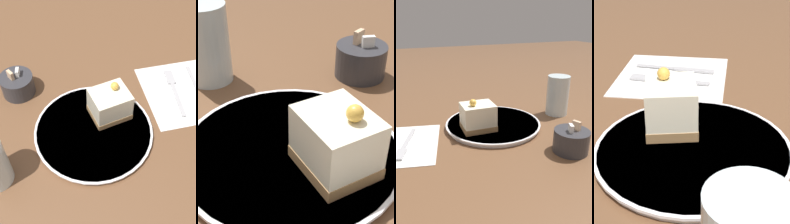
{
  "view_description": "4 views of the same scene",
  "coord_description": "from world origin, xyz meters",
  "views": [
    {
      "loc": [
        -0.19,
        -0.36,
        0.6
      ],
      "look_at": [
        0.01,
        0.03,
        0.06
      ],
      "focal_mm": 50.0,
      "sensor_mm": 36.0,
      "label": 1
    },
    {
      "loc": [
        0.29,
        -0.15,
        0.31
      ],
      "look_at": [
        -0.02,
        0.04,
        0.06
      ],
      "focal_mm": 60.0,
      "sensor_mm": 36.0,
      "label": 2
    },
    {
      "loc": [
        0.25,
        0.64,
        0.3
      ],
      "look_at": [
        -0.01,
        0.02,
        0.04
      ],
      "focal_mm": 40.0,
      "sensor_mm": 36.0,
      "label": 3
    },
    {
      "loc": [
        -0.43,
        0.08,
        0.31
      ],
      "look_at": [
        -0.01,
        0.03,
        0.07
      ],
      "focal_mm": 60.0,
      "sensor_mm": 36.0,
      "label": 4
    }
  ],
  "objects": [
    {
      "name": "fork",
      "position": [
        0.24,
        0.06,
        0.01
      ],
      "size": [
        0.07,
        0.16,
        0.0
      ],
      "rotation": [
        0.0,
        0.0,
        -0.34
      ],
      "color": "#B2B2B7",
      "rests_on": "napkin"
    },
    {
      "name": "knife",
      "position": [
        0.29,
        0.01,
        0.01
      ],
      "size": [
        0.07,
        0.16,
        0.0
      ],
      "rotation": [
        0.0,
        0.0,
        -0.34
      ],
      "color": "#B2B2B7",
      "rests_on": "napkin"
    },
    {
      "name": "ground_plane",
      "position": [
        0.0,
        0.0,
        0.0
      ],
      "size": [
        4.0,
        4.0,
        0.0
      ],
      "primitive_type": "plane",
      "color": "brown"
    },
    {
      "name": "plate",
      "position": [
        -0.01,
        0.02,
        0.01
      ],
      "size": [
        0.27,
        0.27,
        0.01
      ],
      "color": "white",
      "rests_on": "ground_plane"
    },
    {
      "name": "cake_slice",
      "position": [
        0.05,
        0.05,
        0.05
      ],
      "size": [
        0.09,
        0.08,
        0.09
      ],
      "rotation": [
        0.0,
        0.0,
        -0.04
      ],
      "color": "#9E7547",
      "rests_on": "plate"
    },
    {
      "name": "napkin",
      "position": [
        0.26,
        0.04,
        0.0
      ],
      "size": [
        0.26,
        0.26,
        0.0
      ],
      "rotation": [
        0.0,
        0.0,
        -0.24
      ],
      "color": "white",
      "rests_on": "ground_plane"
    }
  ]
}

